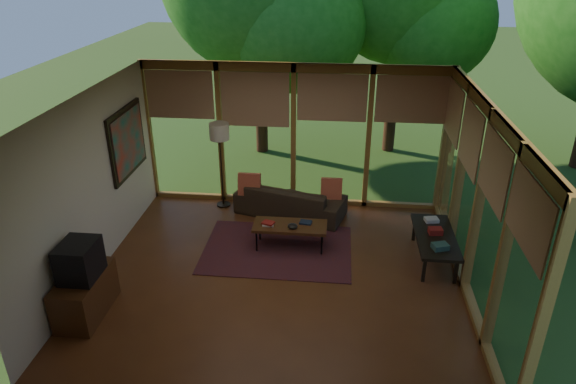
# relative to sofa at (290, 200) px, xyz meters

# --- Properties ---
(floor) EXTENTS (5.50, 5.50, 0.00)m
(floor) POSITION_rel_sofa_xyz_m (0.01, -2.00, -0.29)
(floor) COLOR brown
(floor) RESTS_ON ground
(ceiling) EXTENTS (5.50, 5.50, 0.00)m
(ceiling) POSITION_rel_sofa_xyz_m (0.01, -2.00, 2.41)
(ceiling) COLOR silver
(ceiling) RESTS_ON ground
(wall_left) EXTENTS (0.04, 5.00, 2.70)m
(wall_left) POSITION_rel_sofa_xyz_m (-2.74, -2.00, 1.06)
(wall_left) COLOR beige
(wall_left) RESTS_ON ground
(wall_front) EXTENTS (5.50, 0.04, 2.70)m
(wall_front) POSITION_rel_sofa_xyz_m (0.01, -4.50, 1.06)
(wall_front) COLOR beige
(wall_front) RESTS_ON ground
(window_wall_back) EXTENTS (5.50, 0.12, 2.70)m
(window_wall_back) POSITION_rel_sofa_xyz_m (0.01, 0.50, 1.06)
(window_wall_back) COLOR olive
(window_wall_back) RESTS_ON ground
(window_wall_right) EXTENTS (0.12, 5.00, 2.70)m
(window_wall_right) POSITION_rel_sofa_xyz_m (2.76, -2.00, 1.06)
(window_wall_right) COLOR olive
(window_wall_right) RESTS_ON ground
(rug) EXTENTS (2.41, 1.71, 0.01)m
(rug) POSITION_rel_sofa_xyz_m (-0.09, -1.28, -0.28)
(rug) COLOR maroon
(rug) RESTS_ON floor
(sofa) EXTENTS (2.13, 1.29, 0.58)m
(sofa) POSITION_rel_sofa_xyz_m (0.00, 0.00, 0.00)
(sofa) COLOR #332619
(sofa) RESTS_ON floor
(pillow_left) EXTENTS (0.41, 0.22, 0.43)m
(pillow_left) POSITION_rel_sofa_xyz_m (-0.75, -0.05, 0.29)
(pillow_left) COLOR #99220D
(pillow_left) RESTS_ON sofa
(pillow_right) EXTENTS (0.38, 0.20, 0.40)m
(pillow_right) POSITION_rel_sofa_xyz_m (0.75, -0.05, 0.28)
(pillow_right) COLOR #99220D
(pillow_right) RESTS_ON sofa
(ct_book_lower) EXTENTS (0.18, 0.14, 0.03)m
(ct_book_lower) POSITION_rel_sofa_xyz_m (-0.24, -1.23, 0.15)
(ct_book_lower) COLOR beige
(ct_book_lower) RESTS_ON coffee_table
(ct_book_upper) EXTENTS (0.22, 0.20, 0.03)m
(ct_book_upper) POSITION_rel_sofa_xyz_m (-0.24, -1.23, 0.18)
(ct_book_upper) COLOR maroon
(ct_book_upper) RESTS_ON coffee_table
(ct_book_side) EXTENTS (0.21, 0.17, 0.03)m
(ct_book_side) POSITION_rel_sofa_xyz_m (0.36, -1.10, 0.15)
(ct_book_side) COLOR black
(ct_book_side) RESTS_ON coffee_table
(ct_bowl) EXTENTS (0.16, 0.16, 0.07)m
(ct_bowl) POSITION_rel_sofa_xyz_m (0.16, -1.28, 0.17)
(ct_bowl) COLOR black
(ct_bowl) RESTS_ON coffee_table
(media_cabinet) EXTENTS (0.50, 1.00, 0.60)m
(media_cabinet) POSITION_rel_sofa_xyz_m (-2.46, -3.15, 0.01)
(media_cabinet) COLOR #502C15
(media_cabinet) RESTS_ON floor
(television) EXTENTS (0.45, 0.55, 0.50)m
(television) POSITION_rel_sofa_xyz_m (-2.44, -3.15, 0.56)
(television) COLOR black
(television) RESTS_ON media_cabinet
(console_book_a) EXTENTS (0.27, 0.23, 0.08)m
(console_book_a) POSITION_rel_sofa_xyz_m (2.41, -1.74, 0.21)
(console_book_a) COLOR #2D4E46
(console_book_a) RESTS_ON side_console
(console_book_b) EXTENTS (0.22, 0.17, 0.09)m
(console_book_b) POSITION_rel_sofa_xyz_m (2.41, -1.29, 0.21)
(console_book_b) COLOR maroon
(console_book_b) RESTS_ON side_console
(console_book_c) EXTENTS (0.24, 0.19, 0.06)m
(console_book_c) POSITION_rel_sofa_xyz_m (2.41, -0.89, 0.19)
(console_book_c) COLOR beige
(console_book_c) RESTS_ON side_console
(floor_lamp) EXTENTS (0.36, 0.36, 1.65)m
(floor_lamp) POSITION_rel_sofa_xyz_m (-1.32, 0.22, 1.12)
(floor_lamp) COLOR black
(floor_lamp) RESTS_ON floor
(coffee_table) EXTENTS (1.20, 0.50, 0.43)m
(coffee_table) POSITION_rel_sofa_xyz_m (0.11, -1.18, 0.10)
(coffee_table) COLOR #502C15
(coffee_table) RESTS_ON floor
(side_console) EXTENTS (0.60, 1.40, 0.46)m
(side_console) POSITION_rel_sofa_xyz_m (2.41, -1.34, 0.12)
(side_console) COLOR black
(side_console) RESTS_ON floor
(wall_painting) EXTENTS (0.06, 1.35, 1.15)m
(wall_painting) POSITION_rel_sofa_xyz_m (-2.71, -0.60, 1.26)
(wall_painting) COLOR black
(wall_painting) RESTS_ON wall_left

